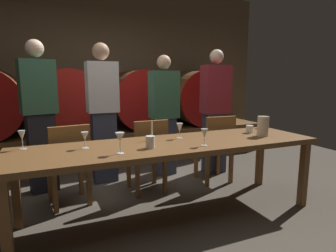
% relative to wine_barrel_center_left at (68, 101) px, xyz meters
% --- Properties ---
extents(ground_plane, '(8.18, 8.18, 0.00)m').
position_rel_wine_barrel_center_left_xyz_m(ground_plane, '(0.57, -2.06, -0.99)').
color(ground_plane, '#4C443A').
extents(back_wall, '(6.29, 0.24, 2.94)m').
position_rel_wine_barrel_center_left_xyz_m(back_wall, '(0.57, 0.55, 0.47)').
color(back_wall, brown).
rests_on(back_wall, ground).
extents(barrel_shelf, '(5.66, 0.90, 0.51)m').
position_rel_wine_barrel_center_left_xyz_m(barrel_shelf, '(0.57, 0.00, -0.74)').
color(barrel_shelf, brown).
rests_on(barrel_shelf, ground).
extents(wine_barrel_center_left, '(0.99, 0.86, 0.99)m').
position_rel_wine_barrel_center_left_xyz_m(wine_barrel_center_left, '(0.00, 0.00, 0.00)').
color(wine_barrel_center_left, '#513319').
rests_on(wine_barrel_center_left, barrel_shelf).
extents(wine_barrel_center_right, '(0.99, 0.86, 0.99)m').
position_rel_wine_barrel_center_left_xyz_m(wine_barrel_center_right, '(1.13, 0.00, 0.00)').
color(wine_barrel_center_right, '#513319').
rests_on(wine_barrel_center_right, barrel_shelf).
extents(wine_barrel_far_right, '(0.99, 0.86, 0.99)m').
position_rel_wine_barrel_center_left_xyz_m(wine_barrel_far_right, '(2.22, 0.00, 0.00)').
color(wine_barrel_far_right, brown).
rests_on(wine_barrel_far_right, barrel_shelf).
extents(dining_table, '(2.90, 0.79, 0.74)m').
position_rel_wine_barrel_center_left_xyz_m(dining_table, '(0.77, -2.22, -0.32)').
color(dining_table, brown).
rests_on(dining_table, ground).
extents(chair_left, '(0.45, 0.45, 0.88)m').
position_rel_wine_barrel_center_left_xyz_m(chair_left, '(-0.12, -1.59, -0.51)').
color(chair_left, brown).
rests_on(chair_left, ground).
extents(chair_center, '(0.41, 0.41, 0.88)m').
position_rel_wine_barrel_center_left_xyz_m(chair_center, '(0.75, -1.58, -0.51)').
color(chair_center, brown).
rests_on(chair_center, ground).
extents(chair_right, '(0.43, 0.43, 0.88)m').
position_rel_wine_barrel_center_left_xyz_m(chair_right, '(1.68, -1.59, -0.51)').
color(chair_right, brown).
rests_on(chair_right, ground).
extents(guest_far_left, '(0.42, 0.32, 1.78)m').
position_rel_wine_barrel_center_left_xyz_m(guest_far_left, '(-0.39, -1.03, -0.08)').
color(guest_far_left, black).
rests_on(guest_far_left, ground).
extents(guest_center_left, '(0.39, 0.25, 1.78)m').
position_rel_wine_barrel_center_left_xyz_m(guest_center_left, '(0.35, -0.99, -0.08)').
color(guest_center_left, '#33384C').
rests_on(guest_center_left, ground).
extents(guest_center_right, '(0.38, 0.25, 1.66)m').
position_rel_wine_barrel_center_left_xyz_m(guest_center_right, '(1.18, -1.02, -0.15)').
color(guest_center_right, '#33384C').
rests_on(guest_center_right, ground).
extents(guest_far_right, '(0.39, 0.26, 1.74)m').
position_rel_wine_barrel_center_left_xyz_m(guest_far_right, '(1.88, -1.22, -0.10)').
color(guest_far_right, '#33384C').
rests_on(guest_far_right, ground).
extents(candle_center, '(0.05, 0.05, 0.21)m').
position_rel_wine_barrel_center_left_xyz_m(candle_center, '(0.64, -2.02, -0.20)').
color(candle_center, olive).
rests_on(candle_center, dining_table).
extents(pitcher, '(0.12, 0.12, 0.21)m').
position_rel_wine_barrel_center_left_xyz_m(pitcher, '(1.79, -2.30, -0.15)').
color(pitcher, beige).
rests_on(pitcher, dining_table).
extents(wine_glass_far_left, '(0.06, 0.06, 0.16)m').
position_rel_wine_barrel_center_left_xyz_m(wine_glass_far_left, '(-0.51, -1.94, -0.14)').
color(wine_glass_far_left, silver).
rests_on(wine_glass_far_left, dining_table).
extents(wine_glass_left, '(0.07, 0.07, 0.15)m').
position_rel_wine_barrel_center_left_xyz_m(wine_glass_left, '(-0.01, -2.12, -0.15)').
color(wine_glass_left, white).
rests_on(wine_glass_left, dining_table).
extents(wine_glass_center_left, '(0.08, 0.08, 0.17)m').
position_rel_wine_barrel_center_left_xyz_m(wine_glass_center_left, '(0.23, -2.41, -0.13)').
color(wine_glass_center_left, white).
rests_on(wine_glass_center_left, dining_table).
extents(wine_glass_center_right, '(0.07, 0.07, 0.16)m').
position_rel_wine_barrel_center_left_xyz_m(wine_glass_center_right, '(0.93, -2.06, -0.15)').
color(wine_glass_center_right, white).
rests_on(wine_glass_center_right, dining_table).
extents(wine_glass_right, '(0.06, 0.06, 0.16)m').
position_rel_wine_barrel_center_left_xyz_m(wine_glass_right, '(0.99, -2.44, -0.15)').
color(wine_glass_right, silver).
rests_on(wine_glass_right, dining_table).
extents(wine_glass_far_right, '(0.06, 0.06, 0.13)m').
position_rel_wine_barrel_center_left_xyz_m(wine_glass_far_right, '(2.14, -1.90, -0.16)').
color(wine_glass_far_right, white).
rests_on(wine_glass_far_right, dining_table).
extents(cup_left, '(0.08, 0.08, 0.11)m').
position_rel_wine_barrel_center_left_xyz_m(cup_left, '(0.51, -2.33, -0.20)').
color(cup_left, white).
rests_on(cup_left, dining_table).
extents(cup_right, '(0.08, 0.08, 0.08)m').
position_rel_wine_barrel_center_left_xyz_m(cup_right, '(1.78, -2.10, -0.21)').
color(cup_right, white).
rests_on(cup_right, dining_table).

